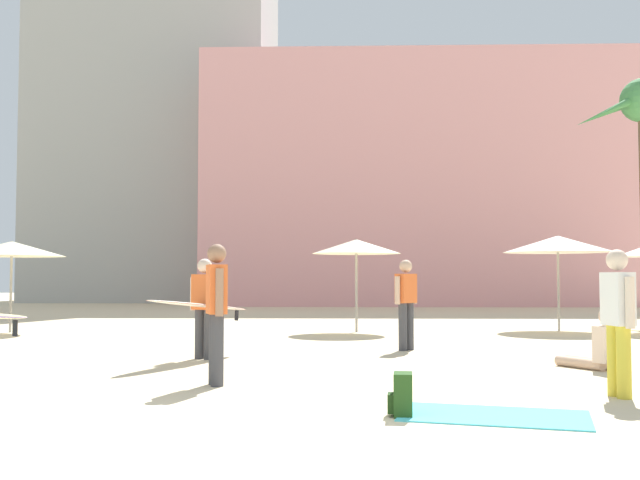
{
  "coord_description": "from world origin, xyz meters",
  "views": [
    {
      "loc": [
        0.77,
        -6.06,
        1.35
      ],
      "look_at": [
        0.47,
        4.43,
        1.88
      ],
      "focal_mm": 42.1,
      "sensor_mm": 36.0,
      "label": 1
    }
  ],
  "objects_px": {
    "person_far_right": "(618,316)",
    "person_near_left": "(203,305)",
    "cafe_umbrella_2": "(12,249)",
    "person_mid_right": "(406,301)",
    "beach_towel": "(495,416)",
    "cafe_umbrella_0": "(558,244)",
    "backpack": "(402,395)",
    "person_near_right": "(216,307)",
    "cafe_umbrella_3": "(356,247)",
    "person_mid_center": "(598,348)"
  },
  "relations": [
    {
      "from": "cafe_umbrella_3",
      "to": "backpack",
      "type": "bearing_deg",
      "value": -88.87
    },
    {
      "from": "person_near_right",
      "to": "cafe_umbrella_0",
      "type": "bearing_deg",
      "value": 36.75
    },
    {
      "from": "cafe_umbrella_0",
      "to": "cafe_umbrella_2",
      "type": "bearing_deg",
      "value": -175.35
    },
    {
      "from": "person_near_left",
      "to": "person_near_right",
      "type": "height_order",
      "value": "person_near_right"
    },
    {
      "from": "cafe_umbrella_3",
      "to": "person_near_left",
      "type": "relative_size",
      "value": 0.85
    },
    {
      "from": "beach_towel",
      "to": "person_near_right",
      "type": "bearing_deg",
      "value": 146.65
    },
    {
      "from": "beach_towel",
      "to": "backpack",
      "type": "height_order",
      "value": "backpack"
    },
    {
      "from": "cafe_umbrella_2",
      "to": "person_far_right",
      "type": "relative_size",
      "value": 1.55
    },
    {
      "from": "person_near_left",
      "to": "backpack",
      "type": "bearing_deg",
      "value": 60.99
    },
    {
      "from": "person_mid_center",
      "to": "person_far_right",
      "type": "relative_size",
      "value": 0.6
    },
    {
      "from": "person_near_right",
      "to": "backpack",
      "type": "bearing_deg",
      "value": -60.95
    },
    {
      "from": "cafe_umbrella_2",
      "to": "person_mid_right",
      "type": "height_order",
      "value": "cafe_umbrella_2"
    },
    {
      "from": "cafe_umbrella_3",
      "to": "beach_towel",
      "type": "xyz_separation_m",
      "value": [
        1.13,
        -11.35,
        -2.12
      ]
    },
    {
      "from": "backpack",
      "to": "person_near_right",
      "type": "height_order",
      "value": "person_near_right"
    },
    {
      "from": "cafe_umbrella_0",
      "to": "cafe_umbrella_2",
      "type": "relative_size",
      "value": 1.07
    },
    {
      "from": "cafe_umbrella_0",
      "to": "person_mid_right",
      "type": "bearing_deg",
      "value": -128.94
    },
    {
      "from": "cafe_umbrella_2",
      "to": "person_near_left",
      "type": "bearing_deg",
      "value": -45.6
    },
    {
      "from": "beach_towel",
      "to": "person_far_right",
      "type": "xyz_separation_m",
      "value": [
        1.64,
        1.22,
        0.91
      ]
    },
    {
      "from": "cafe_umbrella_0",
      "to": "cafe_umbrella_2",
      "type": "xyz_separation_m",
      "value": [
        -13.75,
        -1.12,
        -0.15
      ]
    },
    {
      "from": "beach_towel",
      "to": "person_mid_right",
      "type": "relative_size",
      "value": 1.06
    },
    {
      "from": "beach_towel",
      "to": "backpack",
      "type": "bearing_deg",
      "value": -179.19
    },
    {
      "from": "cafe_umbrella_2",
      "to": "backpack",
      "type": "relative_size",
      "value": 6.15
    },
    {
      "from": "cafe_umbrella_0",
      "to": "cafe_umbrella_3",
      "type": "height_order",
      "value": "cafe_umbrella_0"
    },
    {
      "from": "cafe_umbrella_0",
      "to": "beach_towel",
      "type": "relative_size",
      "value": 1.56
    },
    {
      "from": "person_near_left",
      "to": "person_far_right",
      "type": "bearing_deg",
      "value": 86.5
    },
    {
      "from": "cafe_umbrella_3",
      "to": "person_far_right",
      "type": "height_order",
      "value": "cafe_umbrella_3"
    },
    {
      "from": "cafe_umbrella_0",
      "to": "person_mid_center",
      "type": "relative_size",
      "value": 2.76
    },
    {
      "from": "cafe_umbrella_2",
      "to": "person_near_right",
      "type": "xyz_separation_m",
      "value": [
        6.61,
        -8.9,
        -1.09
      ]
    },
    {
      "from": "person_far_right",
      "to": "cafe_umbrella_0",
      "type": "bearing_deg",
      "value": -112.55
    },
    {
      "from": "cafe_umbrella_0",
      "to": "cafe_umbrella_2",
      "type": "distance_m",
      "value": 13.79
    },
    {
      "from": "backpack",
      "to": "person_mid_right",
      "type": "xyz_separation_m",
      "value": [
        0.61,
        6.65,
        0.72
      ]
    },
    {
      "from": "cafe_umbrella_0",
      "to": "cafe_umbrella_3",
      "type": "distance_m",
      "value": 5.25
    },
    {
      "from": "cafe_umbrella_3",
      "to": "person_mid_right",
      "type": "height_order",
      "value": "cafe_umbrella_3"
    },
    {
      "from": "person_near_left",
      "to": "beach_towel",
      "type": "bearing_deg",
      "value": 68.3
    },
    {
      "from": "person_mid_center",
      "to": "person_near_right",
      "type": "height_order",
      "value": "person_near_right"
    },
    {
      "from": "cafe_umbrella_3",
      "to": "person_mid_center",
      "type": "relative_size",
      "value": 2.3
    },
    {
      "from": "person_mid_center",
      "to": "person_far_right",
      "type": "height_order",
      "value": "person_far_right"
    },
    {
      "from": "person_far_right",
      "to": "person_near_left",
      "type": "bearing_deg",
      "value": -44.06
    },
    {
      "from": "cafe_umbrella_2",
      "to": "cafe_umbrella_3",
      "type": "distance_m",
      "value": 8.56
    },
    {
      "from": "cafe_umbrella_3",
      "to": "person_mid_center",
      "type": "distance_m",
      "value": 8.5
    },
    {
      "from": "person_mid_right",
      "to": "cafe_umbrella_3",
      "type": "bearing_deg",
      "value": 142.99
    },
    {
      "from": "beach_towel",
      "to": "person_near_right",
      "type": "distance_m",
      "value": 3.8
    },
    {
      "from": "cafe_umbrella_3",
      "to": "person_far_right",
      "type": "distance_m",
      "value": 10.58
    },
    {
      "from": "backpack",
      "to": "person_near_right",
      "type": "relative_size",
      "value": 0.24
    },
    {
      "from": "backpack",
      "to": "person_near_right",
      "type": "distance_m",
      "value": 3.07
    },
    {
      "from": "cafe_umbrella_2",
      "to": "beach_towel",
      "type": "relative_size",
      "value": 1.45
    },
    {
      "from": "cafe_umbrella_0",
      "to": "person_mid_right",
      "type": "distance_m",
      "value": 7.07
    },
    {
      "from": "cafe_umbrella_2",
      "to": "person_mid_center",
      "type": "xyz_separation_m",
      "value": [
        11.94,
        -7.14,
        -1.75
      ]
    },
    {
      "from": "cafe_umbrella_0",
      "to": "person_far_right",
      "type": "distance_m",
      "value": 11.17
    },
    {
      "from": "backpack",
      "to": "person_far_right",
      "type": "relative_size",
      "value": 0.25
    }
  ]
}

